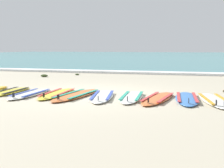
{
  "coord_description": "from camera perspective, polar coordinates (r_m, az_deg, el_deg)",
  "views": [
    {
      "loc": [
        2.85,
        -8.21,
        1.3
      ],
      "look_at": [
        0.46,
        0.41,
        0.25
      ],
      "focal_mm": 50.49,
      "sensor_mm": 36.0,
      "label": 1
    }
  ],
  "objects": [
    {
      "name": "ground_plane",
      "position": [
        8.78,
        -3.6,
        -1.83
      ],
      "size": [
        80.0,
        80.0,
        0.0
      ],
      "primitive_type": "plane",
      "color": "#B7AD93"
    },
    {
      "name": "surfboard_8",
      "position": [
        8.03,
        13.4,
        -2.54
      ],
      "size": [
        0.74,
        2.26,
        0.18
      ],
      "color": "#3875CC",
      "rests_on": "ground"
    },
    {
      "name": "wave_foam_strip",
      "position": [
        15.56,
        4.92,
        2.1
      ],
      "size": [
        80.0,
        0.83,
        0.11
      ],
      "primitive_type": "cube",
      "color": "white",
      "rests_on": "ground"
    },
    {
      "name": "surfboard_6",
      "position": [
        8.06,
        3.6,
        -2.34
      ],
      "size": [
        0.71,
        2.17,
        0.18
      ],
      "color": "white",
      "rests_on": "ground"
    },
    {
      "name": "sea",
      "position": [
        44.94,
        11.92,
        4.98
      ],
      "size": [
        80.0,
        60.0,
        0.1
      ],
      "primitive_type": "cube",
      "color": "teal",
      "rests_on": "ground"
    },
    {
      "name": "surfboard_3",
      "position": [
        8.74,
        -9.89,
        -1.71
      ],
      "size": [
        0.67,
        2.24,
        0.18
      ],
      "color": "yellow",
      "rests_on": "ground"
    },
    {
      "name": "seaweed_clump_mid_sand",
      "position": [
        14.11,
        -12.18,
        1.5
      ],
      "size": [
        0.32,
        0.26,
        0.11
      ],
      "primitive_type": "ellipsoid",
      "color": "#384723",
      "rests_on": "ground"
    },
    {
      "name": "surfboard_1",
      "position": [
        9.46,
        -17.89,
        -1.3
      ],
      "size": [
        0.62,
        2.05,
        0.18
      ],
      "color": "yellow",
      "rests_on": "ground"
    },
    {
      "name": "surfboard_2",
      "position": [
        8.86,
        -14.56,
        -1.72
      ],
      "size": [
        0.58,
        2.15,
        0.18
      ],
      "color": "silver",
      "rests_on": "ground"
    },
    {
      "name": "surfboard_4",
      "position": [
        8.44,
        -6.42,
        -1.96
      ],
      "size": [
        0.83,
        2.5,
        0.18
      ],
      "color": "orange",
      "rests_on": "ground"
    },
    {
      "name": "seaweed_clump_near_shoreline",
      "position": [
        14.74,
        -6.32,
        1.75
      ],
      "size": [
        0.21,
        0.16,
        0.07
      ],
      "primitive_type": "ellipsoid",
      "color": "#384723",
      "rests_on": "ground"
    },
    {
      "name": "surfboard_9",
      "position": [
        7.94,
        18.08,
        -2.8
      ],
      "size": [
        0.98,
        2.35,
        0.18
      ],
      "color": "silver",
      "rests_on": "ground"
    },
    {
      "name": "surfboard_5",
      "position": [
        8.16,
        -1.75,
        -2.21
      ],
      "size": [
        0.95,
        2.27,
        0.18
      ],
      "color": "white",
      "rests_on": "ground"
    },
    {
      "name": "surfboard_7",
      "position": [
        7.92,
        8.32,
        -2.56
      ],
      "size": [
        0.83,
        2.29,
        0.18
      ],
      "color": "orange",
      "rests_on": "ground"
    }
  ]
}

